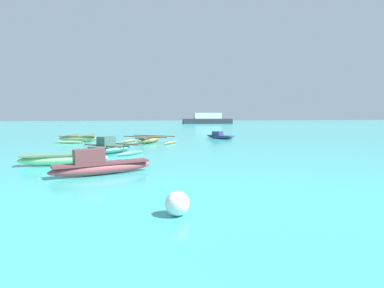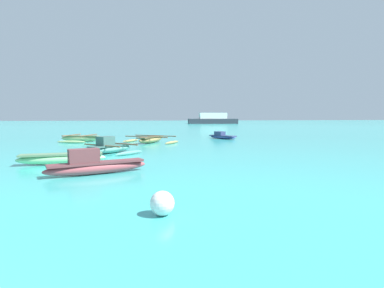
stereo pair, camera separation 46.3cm
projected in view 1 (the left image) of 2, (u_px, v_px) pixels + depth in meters
name	position (u px, v px, depth m)	size (l,w,h in m)	color
moored_boat_0	(100.00, 165.00, 10.55)	(3.54, 1.89, 0.93)	#A6474E
moored_boat_1	(111.00, 148.00, 16.51)	(3.54, 3.44, 0.95)	#53958B
moored_boat_2	(64.00, 159.00, 12.66)	(3.65, 1.12, 0.47)	#92D693
moored_boat_3	(220.00, 136.00, 26.84)	(2.35, 2.68, 0.64)	#40529C
moored_boat_4	(78.00, 139.00, 23.68)	(3.22, 3.53, 0.55)	#A7C17E
moored_boat_5	(149.00, 140.00, 22.74)	(4.39, 3.79, 0.54)	#998751
mooring_buoy_0	(177.00, 203.00, 6.24)	(0.52, 0.52, 0.52)	white
distant_ferry	(208.00, 119.00, 75.02)	(12.34, 2.71, 2.71)	#2D333D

